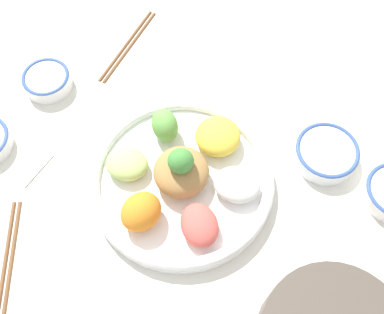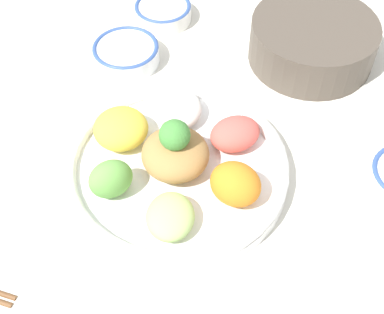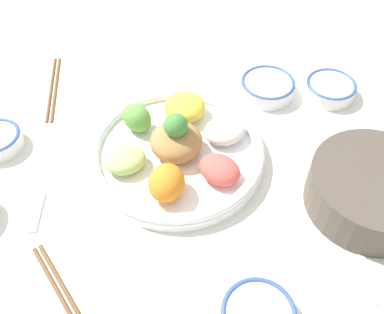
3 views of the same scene
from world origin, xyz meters
name	(u,v)px [view 1 (image 1 of 3)]	position (x,y,z in m)	size (l,w,h in m)	color
ground_plane	(168,190)	(0.00, 0.00, 0.00)	(2.40, 2.40, 0.00)	silver
salad_platter	(182,177)	(-0.02, -0.02, 0.03)	(0.32, 0.32, 0.11)	white
sauce_bowl_red	(47,80)	(0.28, -0.18, 0.02)	(0.09, 0.09, 0.03)	white
rice_bowl_plain	(326,153)	(-0.27, -0.11, 0.02)	(0.11, 0.11, 0.03)	white
chopsticks_pair_near	(6,272)	(0.23, 0.19, 0.00)	(0.07, 0.24, 0.01)	brown
chopsticks_pair_far	(128,45)	(0.15, -0.31, 0.00)	(0.08, 0.21, 0.01)	brown
serving_spoon_extra	(50,155)	(0.23, -0.03, 0.00)	(0.07, 0.12, 0.01)	beige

